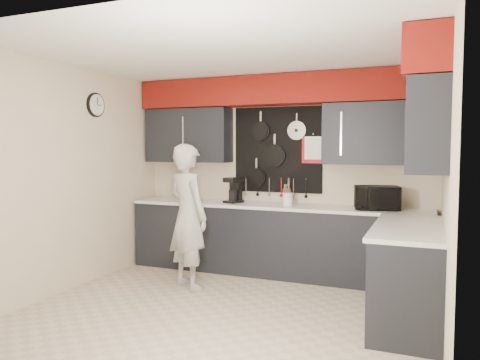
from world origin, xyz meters
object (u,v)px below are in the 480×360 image
at_px(utensil_crock, 288,199).
at_px(coffee_maker, 234,190).
at_px(microwave, 377,198).
at_px(knife_block, 287,196).
at_px(person, 188,216).

xyz_separation_m(utensil_crock, coffee_maker, (-0.75, 0.01, 0.09)).
height_order(microwave, coffee_maker, coffee_maker).
distance_m(knife_block, coffee_maker, 0.73).
height_order(knife_block, coffee_maker, coffee_maker).
xyz_separation_m(knife_block, coffee_maker, (-0.73, -0.03, 0.07)).
bearing_deg(utensil_crock, person, -135.94).
bearing_deg(utensil_crock, microwave, -0.38).
height_order(knife_block, utensil_crock, knife_block).
xyz_separation_m(coffee_maker, person, (-0.20, -0.93, -0.25)).
bearing_deg(coffee_maker, knife_block, 21.66).
bearing_deg(microwave, coffee_maker, 165.61).
bearing_deg(knife_block, person, -142.72).
height_order(utensil_crock, person, person).
bearing_deg(knife_block, coffee_maker, 173.48).
bearing_deg(utensil_crock, knife_block, 116.56).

